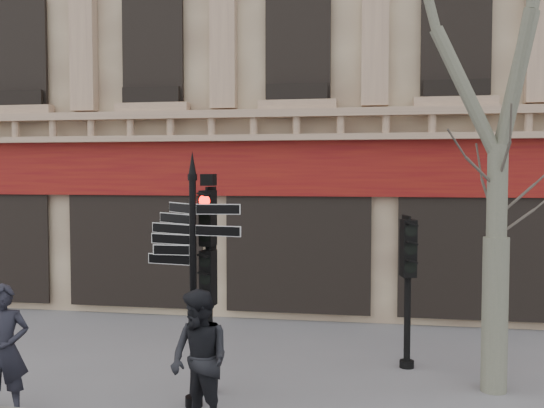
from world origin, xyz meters
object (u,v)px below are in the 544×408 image
Objects in this scene: traffic_signal_secondary at (408,264)px; traffic_signal_main at (209,255)px; pedestrian_a at (4,350)px; fingerpost at (193,236)px; pedestrian_b at (200,360)px.

traffic_signal_main is at bearing -163.18° from traffic_signal_secondary.
pedestrian_a is (-2.67, -1.37, -1.25)m from traffic_signal_main.
fingerpost is 4.08m from traffic_signal_secondary.
traffic_signal_main is 1.30× the size of traffic_signal_secondary.
pedestrian_b is (0.24, -1.37, -1.24)m from traffic_signal_main.
traffic_signal_main is (0.08, 0.59, -0.37)m from fingerpost.
traffic_signal_secondary is 1.41× the size of pedestrian_a.
traffic_signal_secondary is at bearing 7.66° from pedestrian_a.
pedestrian_b is at bearing -145.38° from traffic_signal_secondary.
pedestrian_a is 0.99× the size of pedestrian_b.
fingerpost is 2.00× the size of pedestrian_b.
fingerpost reaches higher than pedestrian_b.
fingerpost is 2.01× the size of pedestrian_a.
traffic_signal_main is at bearing 134.00° from pedestrian_b.
traffic_signal_main reaches higher than traffic_signal_secondary.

